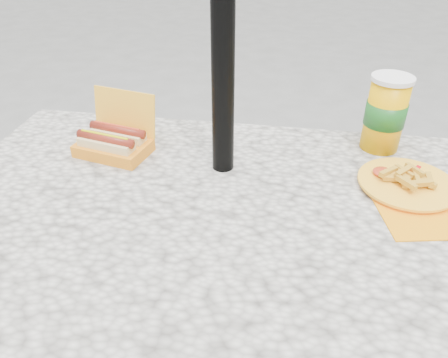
# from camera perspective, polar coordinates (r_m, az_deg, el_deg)

# --- Properties ---
(picnic_table) EXTENTS (1.20, 0.80, 0.75)m
(picnic_table) POSITION_cam_1_polar(r_m,az_deg,el_deg) (0.98, -1.65, -8.70)
(picnic_table) COLOR beige
(picnic_table) RESTS_ON ground
(umbrella_pole) EXTENTS (0.05, 0.05, 2.20)m
(umbrella_pole) POSITION_cam_1_polar(r_m,az_deg,el_deg) (0.91, -0.15, 20.76)
(umbrella_pole) COLOR black
(umbrella_pole) RESTS_ON ground
(hotdog_box) EXTENTS (0.20, 0.17, 0.14)m
(hotdog_box) POSITION_cam_1_polar(r_m,az_deg,el_deg) (1.12, -14.18, 4.79)
(hotdog_box) COLOR yellow
(hotdog_box) RESTS_ON picnic_table
(fries_plate) EXTENTS (0.22, 0.30, 0.04)m
(fries_plate) POSITION_cam_1_polar(r_m,az_deg,el_deg) (1.04, 22.85, -0.69)
(fries_plate) COLOR orange
(fries_plate) RESTS_ON picnic_table
(soda_cup) EXTENTS (0.10, 0.10, 0.19)m
(soda_cup) POSITION_cam_1_polar(r_m,az_deg,el_deg) (1.15, 20.34, 8.06)
(soda_cup) COLOR #FBAD00
(soda_cup) RESTS_ON picnic_table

